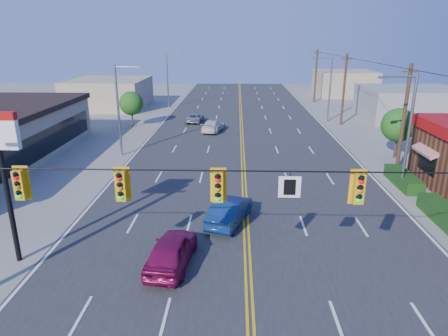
{
  "coord_description": "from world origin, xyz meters",
  "views": [
    {
      "loc": [
        -0.6,
        -12.56,
        10.23
      ],
      "look_at": [
        -1.38,
        11.83,
        2.2
      ],
      "focal_mm": 32.0,
      "sensor_mm": 36.0,
      "label": 1
    }
  ],
  "objects_px": {
    "pizza_hut_sign": "(1,157)",
    "car_silver": "(195,118)",
    "signal_span": "(250,202)",
    "car_magenta": "(172,252)",
    "car_white": "(213,126)",
    "car_blue": "(230,212)"
  },
  "relations": [
    {
      "from": "signal_span",
      "to": "car_silver",
      "type": "distance_m",
      "value": 37.35
    },
    {
      "from": "car_blue",
      "to": "car_silver",
      "type": "relative_size",
      "value": 1.08
    },
    {
      "from": "pizza_hut_sign",
      "to": "car_magenta",
      "type": "bearing_deg",
      "value": -2.14
    },
    {
      "from": "car_magenta",
      "to": "pizza_hut_sign",
      "type": "bearing_deg",
      "value": 3.99
    },
    {
      "from": "signal_span",
      "to": "car_magenta",
      "type": "distance_m",
      "value": 6.54
    },
    {
      "from": "pizza_hut_sign",
      "to": "car_silver",
      "type": "bearing_deg",
      "value": 81.01
    },
    {
      "from": "car_blue",
      "to": "pizza_hut_sign",
      "type": "bearing_deg",
      "value": 40.68
    },
    {
      "from": "signal_span",
      "to": "car_white",
      "type": "height_order",
      "value": "signal_span"
    },
    {
      "from": "car_white",
      "to": "car_silver",
      "type": "relative_size",
      "value": 1.13
    },
    {
      "from": "signal_span",
      "to": "car_silver",
      "type": "bearing_deg",
      "value": 98.86
    },
    {
      "from": "car_magenta",
      "to": "car_white",
      "type": "height_order",
      "value": "car_magenta"
    },
    {
      "from": "pizza_hut_sign",
      "to": "signal_span",
      "type": "bearing_deg",
      "value": -20.19
    },
    {
      "from": "car_magenta",
      "to": "car_blue",
      "type": "bearing_deg",
      "value": -113.49
    },
    {
      "from": "signal_span",
      "to": "car_silver",
      "type": "relative_size",
      "value": 6.01
    },
    {
      "from": "car_magenta",
      "to": "car_blue",
      "type": "xyz_separation_m",
      "value": [
        2.61,
        4.59,
        -0.03
      ]
    },
    {
      "from": "car_magenta",
      "to": "car_silver",
      "type": "height_order",
      "value": "car_magenta"
    },
    {
      "from": "pizza_hut_sign",
      "to": "car_magenta",
      "type": "xyz_separation_m",
      "value": [
        7.44,
        -0.28,
        -4.43
      ]
    },
    {
      "from": "pizza_hut_sign",
      "to": "car_white",
      "type": "height_order",
      "value": "pizza_hut_sign"
    },
    {
      "from": "car_blue",
      "to": "car_magenta",
      "type": "bearing_deg",
      "value": 77.86
    },
    {
      "from": "car_magenta",
      "to": "car_white",
      "type": "relative_size",
      "value": 0.96
    },
    {
      "from": "car_white",
      "to": "car_silver",
      "type": "height_order",
      "value": "car_white"
    },
    {
      "from": "car_magenta",
      "to": "car_white",
      "type": "xyz_separation_m",
      "value": [
        0.33,
        27.85,
        -0.09
      ]
    }
  ]
}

